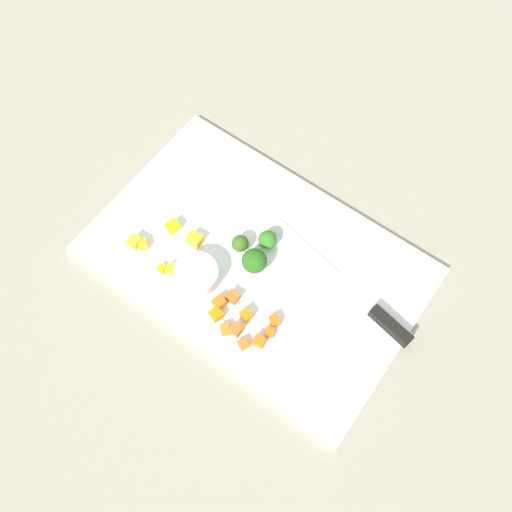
% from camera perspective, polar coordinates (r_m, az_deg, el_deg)
% --- Properties ---
extents(ground_plane, '(4.00, 4.00, 0.00)m').
position_cam_1_polar(ground_plane, '(0.87, -0.00, -0.60)').
color(ground_plane, '#9E9583').
extents(cutting_board, '(0.53, 0.34, 0.01)m').
position_cam_1_polar(cutting_board, '(0.87, -0.00, -0.44)').
color(cutting_board, white).
rests_on(cutting_board, ground_plane).
extents(prep_bowl, '(0.07, 0.07, 0.03)m').
position_cam_1_polar(prep_bowl, '(0.84, -6.45, -2.07)').
color(prep_bowl, white).
rests_on(prep_bowl, cutting_board).
extents(chef_knife, '(0.30, 0.07, 0.02)m').
position_cam_1_polar(chef_knife, '(0.84, 11.47, -4.80)').
color(chef_knife, silver).
rests_on(chef_knife, cutting_board).
extents(carrot_dice_0, '(0.02, 0.02, 0.01)m').
position_cam_1_polar(carrot_dice_0, '(0.82, 2.04, -7.03)').
color(carrot_dice_0, orange).
rests_on(carrot_dice_0, cutting_board).
extents(carrot_dice_1, '(0.02, 0.02, 0.01)m').
position_cam_1_polar(carrot_dice_1, '(0.81, -3.37, -7.97)').
color(carrot_dice_1, orange).
rests_on(carrot_dice_1, cutting_board).
extents(carrot_dice_2, '(0.02, 0.02, 0.01)m').
position_cam_1_polar(carrot_dice_2, '(0.81, -1.40, -9.56)').
color(carrot_dice_2, orange).
rests_on(carrot_dice_2, cutting_board).
extents(carrot_dice_3, '(0.02, 0.02, 0.02)m').
position_cam_1_polar(carrot_dice_3, '(0.83, -4.21, -4.95)').
color(carrot_dice_3, orange).
rests_on(carrot_dice_3, cutting_board).
extents(carrot_dice_4, '(0.02, 0.02, 0.01)m').
position_cam_1_polar(carrot_dice_4, '(0.82, -4.35, -6.33)').
color(carrot_dice_4, orange).
rests_on(carrot_dice_4, cutting_board).
extents(carrot_dice_5, '(0.02, 0.02, 0.01)m').
position_cam_1_polar(carrot_dice_5, '(0.81, 1.52, -8.28)').
color(carrot_dice_5, orange).
rests_on(carrot_dice_5, cutting_board).
extents(carrot_dice_6, '(0.02, 0.02, 0.01)m').
position_cam_1_polar(carrot_dice_6, '(0.83, -2.49, -4.46)').
color(carrot_dice_6, orange).
rests_on(carrot_dice_6, cutting_board).
extents(carrot_dice_7, '(0.02, 0.02, 0.02)m').
position_cam_1_polar(carrot_dice_7, '(0.82, -1.06, -6.40)').
color(carrot_dice_7, orange).
rests_on(carrot_dice_7, cutting_board).
extents(carrot_dice_8, '(0.02, 0.02, 0.02)m').
position_cam_1_polar(carrot_dice_8, '(0.81, 0.33, -9.28)').
color(carrot_dice_8, orange).
rests_on(carrot_dice_8, cutting_board).
extents(carrot_dice_9, '(0.02, 0.02, 0.02)m').
position_cam_1_polar(carrot_dice_9, '(0.81, -2.14, -7.97)').
color(carrot_dice_9, orange).
rests_on(carrot_dice_9, cutting_board).
extents(pepper_dice_0, '(0.01, 0.01, 0.01)m').
position_cam_1_polar(pepper_dice_0, '(0.86, -10.18, -1.36)').
color(pepper_dice_0, yellow).
rests_on(pepper_dice_0, cutting_board).
extents(pepper_dice_1, '(0.02, 0.02, 0.02)m').
position_cam_1_polar(pepper_dice_1, '(0.89, -9.00, 3.20)').
color(pepper_dice_1, yellow).
rests_on(pepper_dice_1, cutting_board).
extents(pepper_dice_2, '(0.02, 0.02, 0.02)m').
position_cam_1_polar(pepper_dice_2, '(0.89, -13.05, 1.53)').
color(pepper_dice_2, yellow).
rests_on(pepper_dice_2, cutting_board).
extents(pepper_dice_3, '(0.02, 0.02, 0.01)m').
position_cam_1_polar(pepper_dice_3, '(0.86, -9.21, -1.45)').
color(pepper_dice_3, yellow).
rests_on(pepper_dice_3, cutting_board).
extents(pepper_dice_4, '(0.03, 0.02, 0.02)m').
position_cam_1_polar(pepper_dice_4, '(0.87, -6.68, 1.80)').
color(pepper_dice_4, yellow).
rests_on(pepper_dice_4, cutting_board).
extents(pepper_dice_5, '(0.02, 0.02, 0.01)m').
position_cam_1_polar(pepper_dice_5, '(0.88, -12.19, 1.30)').
color(pepper_dice_5, yellow).
rests_on(pepper_dice_5, cutting_board).
extents(broccoli_floret_0, '(0.04, 0.04, 0.05)m').
position_cam_1_polar(broccoli_floret_0, '(0.83, -0.18, -0.55)').
color(broccoli_floret_0, '#98BA6C').
rests_on(broccoli_floret_0, cutting_board).
extents(broccoli_floret_1, '(0.03, 0.03, 0.03)m').
position_cam_1_polar(broccoli_floret_1, '(0.86, 1.45, 1.65)').
color(broccoli_floret_1, '#93AD60').
rests_on(broccoli_floret_1, cutting_board).
extents(broccoli_floret_2, '(0.03, 0.03, 0.03)m').
position_cam_1_polar(broccoli_floret_2, '(0.85, -1.84, 1.22)').
color(broccoli_floret_2, '#8DC060').
rests_on(broccoli_floret_2, cutting_board).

